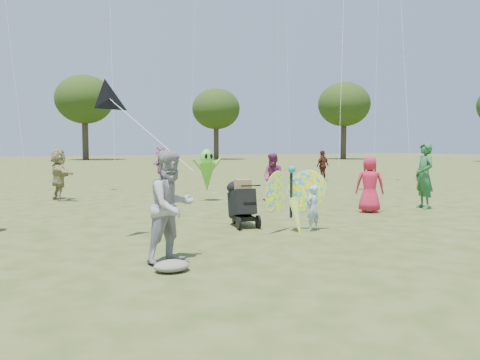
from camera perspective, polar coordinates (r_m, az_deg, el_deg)
name	(u,v)px	position (r m, az deg, el deg)	size (l,w,h in m)	color
ground	(281,242)	(9.13, 5.03, -7.50)	(160.00, 160.00, 0.00)	#51592B
child_girl	(313,208)	(10.31, 8.86, -3.40)	(0.36, 0.24, 0.99)	#95ACD4
adult_man	(172,206)	(7.49, -8.34, -3.19)	(0.87, 0.68, 1.79)	#9A999F
grey_bag	(172,266)	(7.07, -8.34, -10.31)	(0.53, 0.43, 0.17)	gray
crowd_a	(370,184)	(13.40, 15.54, -0.50)	(0.77, 0.50, 1.57)	#C21F3C
crowd_d	(59,175)	(16.88, -21.22, 0.60)	(1.61, 0.51, 1.74)	tan
crowd_e	(273,177)	(15.46, 4.11, 0.31)	(0.78, 0.61, 1.60)	#7C2954
crowd_f	(424,176)	(14.75, 21.55, 0.49)	(0.71, 0.46, 1.94)	#256336
crowd_h	(323,166)	(24.62, 10.04, 1.72)	(0.94, 0.39, 1.60)	#4D2019
crowd_j	(161,165)	(23.61, -9.61, 1.87)	(1.67, 0.53, 1.81)	#AD639E
jogging_stroller	(241,200)	(10.68, 0.13, -2.44)	(0.57, 1.09, 1.09)	black
butterfly_kite	(293,200)	(10.10, 6.51, -2.39)	(1.74, 0.75, 1.63)	#FF284E
delta_kite_rig	(110,99)	(9.34, -15.56, 9.47)	(1.47, 2.27, 1.72)	black
alien_kite	(207,172)	(15.57, -4.05, 0.97)	(1.12, 0.69, 1.74)	#5ACF30
tree_line	(110,99)	(53.64, -15.56, 9.44)	(91.78, 33.60, 10.79)	#3A2D21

